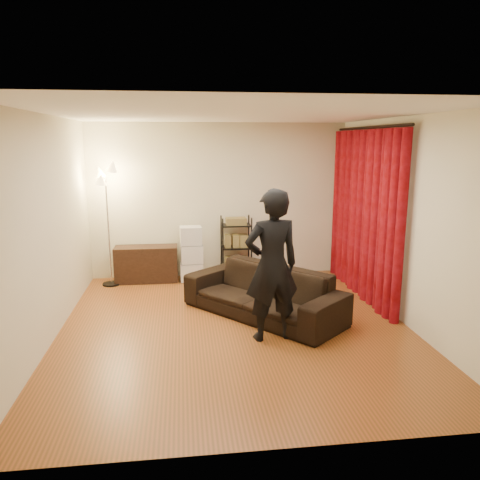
{
  "coord_description": "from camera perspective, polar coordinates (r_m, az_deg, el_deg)",
  "views": [
    {
      "loc": [
        -0.65,
        -5.7,
        2.38
      ],
      "look_at": [
        0.1,
        0.3,
        1.1
      ],
      "focal_mm": 35.0,
      "sensor_mm": 36.0,
      "label": 1
    }
  ],
  "objects": [
    {
      "name": "floor",
      "position": [
        6.22,
        -0.58,
        -10.57
      ],
      "size": [
        5.0,
        5.0,
        0.0
      ],
      "primitive_type": "plane",
      "color": "brown",
      "rests_on": "ground"
    },
    {
      "name": "ceiling",
      "position": [
        5.75,
        -0.64,
        15.13
      ],
      "size": [
        5.0,
        5.0,
        0.0
      ],
      "primitive_type": "plane",
      "rotation": [
        3.14,
        0.0,
        0.0
      ],
      "color": "white",
      "rests_on": "ground"
    },
    {
      "name": "wall_back",
      "position": [
        8.29,
        -2.58,
        4.81
      ],
      "size": [
        5.0,
        0.0,
        5.0
      ],
      "primitive_type": "plane",
      "rotation": [
        1.57,
        0.0,
        0.0
      ],
      "color": "beige",
      "rests_on": "ground"
    },
    {
      "name": "wall_front",
      "position": [
        3.43,
        4.16,
        -5.6
      ],
      "size": [
        5.0,
        0.0,
        5.0
      ],
      "primitive_type": "plane",
      "rotation": [
        -1.57,
        0.0,
        0.0
      ],
      "color": "beige",
      "rests_on": "ground"
    },
    {
      "name": "wall_left",
      "position": [
        6.01,
        -22.44,
        1.17
      ],
      "size": [
        0.0,
        5.0,
        5.0
      ],
      "primitive_type": "plane",
      "rotation": [
        1.57,
        0.0,
        1.57
      ],
      "color": "beige",
      "rests_on": "ground"
    },
    {
      "name": "wall_right",
      "position": [
        6.48,
        19.58,
        2.1
      ],
      "size": [
        0.0,
        5.0,
        5.0
      ],
      "primitive_type": "plane",
      "rotation": [
        1.57,
        0.0,
        -1.57
      ],
      "color": "beige",
      "rests_on": "ground"
    },
    {
      "name": "curtain_rod",
      "position": [
        7.38,
        15.58,
        13.08
      ],
      "size": [
        0.04,
        2.65,
        0.04
      ],
      "primitive_type": "cylinder",
      "rotation": [
        1.57,
        0.0,
        0.0
      ],
      "color": "black",
      "rests_on": "wall_right"
    },
    {
      "name": "curtain",
      "position": [
        7.46,
        14.88,
        3.02
      ],
      "size": [
        0.22,
        2.65,
        2.55
      ],
      "primitive_type": null,
      "color": "maroon",
      "rests_on": "ground"
    },
    {
      "name": "sofa",
      "position": [
        6.51,
        2.83,
        -6.39
      ],
      "size": [
        2.19,
        2.32,
        0.67
      ],
      "primitive_type": "imported",
      "rotation": [
        0.0,
        0.0,
        -0.85
      ],
      "color": "black",
      "rests_on": "ground"
    },
    {
      "name": "person",
      "position": [
        5.6,
        3.9,
        -3.14
      ],
      "size": [
        0.74,
        0.55,
        1.85
      ],
      "primitive_type": "imported",
      "rotation": [
        0.0,
        0.0,
        3.31
      ],
      "color": "black",
      "rests_on": "ground"
    },
    {
      "name": "media_cabinet",
      "position": [
        8.22,
        -11.33,
        -2.88
      ],
      "size": [
        1.06,
        0.4,
        0.62
      ],
      "primitive_type": "cube",
      "rotation": [
        0.0,
        0.0,
        -0.0
      ],
      "color": "black",
      "rests_on": "ground"
    },
    {
      "name": "storage_boxes",
      "position": [
        8.11,
        -5.96,
        -1.67
      ],
      "size": [
        0.41,
        0.33,
        0.96
      ],
      "primitive_type": null,
      "rotation": [
        0.0,
        0.0,
        0.07
      ],
      "color": "silver",
      "rests_on": "ground"
    },
    {
      "name": "wire_shelf",
      "position": [
        8.24,
        -0.48,
        -0.9
      ],
      "size": [
        0.51,
        0.37,
        1.1
      ],
      "primitive_type": null,
      "rotation": [
        0.0,
        0.0,
        0.05
      ],
      "color": "black",
      "rests_on": "ground"
    },
    {
      "name": "floor_lamp",
      "position": [
        8.01,
        -15.77,
        1.55
      ],
      "size": [
        0.44,
        0.44,
        1.99
      ],
      "primitive_type": null,
      "rotation": [
        0.0,
        0.0,
        0.29
      ],
      "color": "silver",
      "rests_on": "ground"
    }
  ]
}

